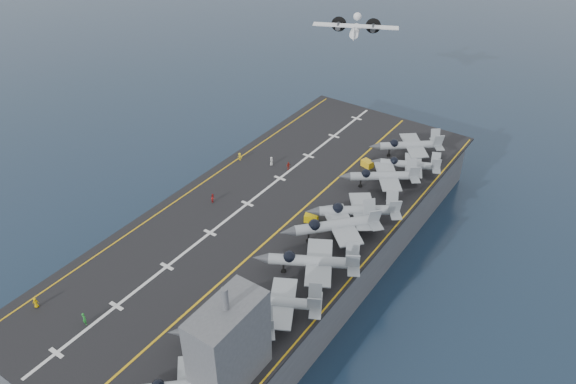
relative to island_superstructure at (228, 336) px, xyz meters
The scene contains 26 objects.
ground 38.02m from the island_superstructure, 116.57° to the left, with size 500.00×500.00×0.00m, color #142135.
hull 35.94m from the island_superstructure, 116.57° to the left, with size 36.00×90.00×10.00m, color #56595E.
flight_deck 34.41m from the island_superstructure, 116.57° to the left, with size 38.00×92.00×0.40m, color black.
foul_line 33.17m from the island_superstructure, 111.80° to the left, with size 0.35×90.00×0.02m, color gold.
landing_centerline 37.38m from the island_superstructure, 124.99° to the left, with size 0.50×90.00×0.02m, color silver.
deck_edge_port 44.50m from the island_superstructure, 136.85° to the left, with size 0.25×90.00×0.02m, color gold.
deck_edge_stbd 31.12m from the island_superstructure, 83.35° to the left, with size 0.25×90.00×0.02m, color gold.
island_superstructure is the anchor object (origin of this frame).
fighter_jet_1 7.72m from the island_superstructure, 132.52° to the left, with size 16.50×15.86×4.79m, color #9DA5AD, non-canonical shape.
fighter_jet_2 12.68m from the island_superstructure, 97.62° to the left, with size 17.41×15.45×5.05m, color #959EA5, non-canonical shape.
fighter_jet_3 21.83m from the island_superstructure, 94.59° to the left, with size 19.06×17.05×5.52m, color #8D939C, non-canonical shape.
fighter_jet_4 31.14m from the island_superstructure, 96.11° to the left, with size 19.15×19.51×5.70m, color gray, non-canonical shape.
fighter_jet_5 36.61m from the island_superstructure, 93.54° to the left, with size 18.96×17.85×5.48m, color gray, non-canonical shape.
fighter_jet_6 48.82m from the island_superstructure, 94.44° to the left, with size 17.63×16.60×5.10m, color #949BA4, non-canonical shape.
fighter_jet_7 55.44m from the island_superstructure, 91.67° to the left, with size 15.63×13.45×4.57m, color #8F979D, non-canonical shape.
fighter_jet_8 61.97m from the island_superstructure, 94.16° to the left, with size 17.60×16.88×5.11m, color #969DA4, non-canonical shape.
tow_cart_a 13.92m from the island_superstructure, 139.22° to the left, with size 2.20×1.88×1.12m, color #E4AF07, non-canonical shape.
tow_cart_b 34.07m from the island_superstructure, 105.55° to the left, with size 2.61×2.12×1.35m, color #D3AF06, non-canonical shape.
tow_cart_c 54.37m from the island_superstructure, 100.02° to the left, with size 2.53×2.00×1.33m, color gold, non-canonical shape.
crew_0 31.47m from the island_superstructure, 167.91° to the right, with size 1.11×1.18×1.64m, color #DAAB05.
crew_2 38.31m from the island_superstructure, 134.27° to the left, with size 0.96×1.17×1.68m, color #B21919.
crew_3 51.98m from the island_superstructure, 127.51° to the left, with size 0.99×0.67×1.62m, color yellow.
crew_4 48.94m from the island_superstructure, 116.23° to the left, with size 1.04×1.21×1.70m, color #A32318.
crew_5 50.21m from the island_superstructure, 120.30° to the left, with size 1.01×1.25×1.80m, color silver.
crew_6 23.29m from the island_superstructure, 168.16° to the right, with size 1.37×1.07×2.02m, color #1E862A.
transport_plane 88.51m from the island_superstructure, 109.67° to the left, with size 23.71×20.69×4.69m, color #B9BCBE, non-canonical shape.
Camera 1 is at (45.67, -62.34, 68.52)m, focal length 35.00 mm.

